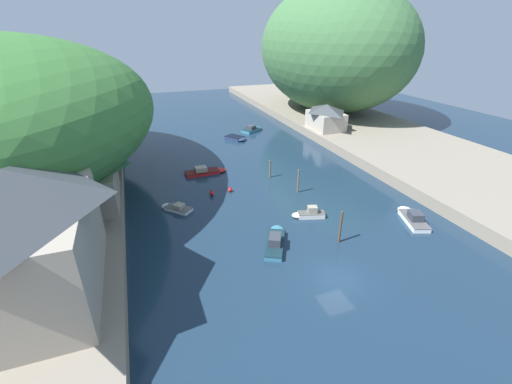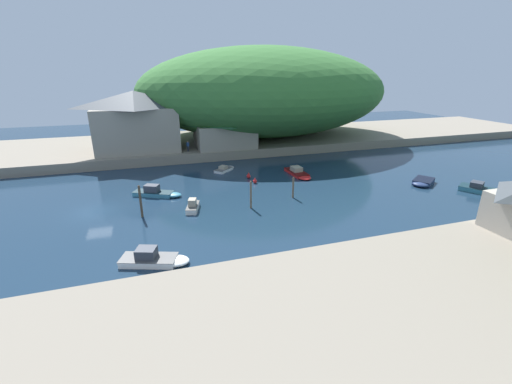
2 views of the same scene
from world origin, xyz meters
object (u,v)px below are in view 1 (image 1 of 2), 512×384
(right_bank_cottage, at_px, (326,116))
(boat_cabin_cruiser, at_px, (412,217))
(boat_far_right_bank, at_px, (275,240))
(boat_far_upstream, at_px, (237,138))
(boat_moored_right, at_px, (176,208))
(channel_buoy_far, at_px, (230,190))
(waterfront_building, at_px, (22,234))
(person_on_quay, at_px, (95,221))
(boathouse_shed, at_px, (77,178))
(boat_navy_launch, at_px, (206,171))
(channel_buoy_near, at_px, (212,193))
(boat_white_cruiser, at_px, (253,129))
(boat_small_dinghy, at_px, (308,214))

(right_bank_cottage, xyz_separation_m, boat_cabin_cruiser, (-6.90, -30.19, -3.42))
(boat_far_right_bank, bearing_deg, boat_far_upstream, 106.66)
(boat_moored_right, bearing_deg, channel_buoy_far, -24.31)
(waterfront_building, distance_m, person_on_quay, 9.09)
(boat_moored_right, bearing_deg, boat_cabin_cruiser, -68.19)
(boathouse_shed, bearing_deg, boat_cabin_cruiser, -21.91)
(boat_navy_launch, distance_m, boat_cabin_cruiser, 26.96)
(boat_moored_right, xyz_separation_m, person_on_quay, (-7.74, -4.29, 2.19))
(channel_buoy_near, bearing_deg, boat_moored_right, -154.38)
(waterfront_building, relative_size, boat_far_right_bank, 2.36)
(boat_moored_right, bearing_deg, boat_white_cruiser, 12.54)
(right_bank_cottage, bearing_deg, boat_far_upstream, 167.08)
(waterfront_building, bearing_deg, channel_buoy_near, 41.92)
(boathouse_shed, distance_m, boat_cabin_cruiser, 35.45)
(boat_white_cruiser, distance_m, person_on_quay, 41.45)
(boat_far_right_bank, relative_size, channel_buoy_near, 7.10)
(waterfront_building, xyz_separation_m, boat_far_right_bank, (18.94, 1.84, -5.96))
(right_bank_cottage, bearing_deg, boathouse_shed, -156.69)
(boat_white_cruiser, bearing_deg, channel_buoy_near, -59.57)
(channel_buoy_near, height_order, channel_buoy_far, channel_buoy_near)
(boat_moored_right, bearing_deg, boat_small_dinghy, -69.42)
(boat_small_dinghy, xyz_separation_m, boat_moored_right, (-13.21, 6.55, -0.14))
(boat_far_right_bank, bearing_deg, boat_moored_right, 155.82)
(boat_cabin_cruiser, bearing_deg, person_on_quay, -172.55)
(boat_far_upstream, height_order, channel_buoy_far, channel_buoy_far)
(boathouse_shed, distance_m, boat_far_right_bank, 21.59)
(boat_white_cruiser, xyz_separation_m, boat_far_right_bank, (-10.88, -37.46, 0.01))
(boathouse_shed, height_order, channel_buoy_near, boathouse_shed)
(right_bank_cottage, bearing_deg, person_on_quay, -148.13)
(boat_far_right_bank, distance_m, channel_buoy_near, 12.65)
(boat_small_dinghy, relative_size, boat_far_right_bank, 0.63)
(waterfront_building, bearing_deg, boat_navy_launch, 52.09)
(boat_white_cruiser, xyz_separation_m, channel_buoy_far, (-11.80, -25.09, -0.07))
(boat_navy_launch, xyz_separation_m, boat_white_cruiser, (13.37, 18.16, 0.07))
(boat_navy_launch, xyz_separation_m, person_on_quay, (-13.19, -13.60, 2.14))
(right_bank_cottage, xyz_separation_m, boat_small_dinghy, (-16.95, -25.83, -3.42))
(boat_small_dinghy, bearing_deg, boat_cabin_cruiser, -97.18)
(waterfront_building, distance_m, channel_buoy_near, 21.88)
(boat_far_right_bank, distance_m, channel_buoy_far, 12.40)
(right_bank_cottage, xyz_separation_m, boat_far_upstream, (-16.00, 3.67, -3.51))
(boathouse_shed, bearing_deg, channel_buoy_near, 0.01)
(boat_navy_launch, relative_size, boat_far_upstream, 1.31)
(boat_far_right_bank, bearing_deg, right_bank_cottage, 80.14)
(boat_navy_launch, relative_size, channel_buoy_near, 7.07)
(boat_small_dinghy, height_order, channel_buoy_far, boat_small_dinghy)
(boat_cabin_cruiser, distance_m, boat_moored_right, 25.70)
(channel_buoy_far, bearing_deg, boat_far_upstream, 70.84)
(right_bank_cottage, xyz_separation_m, boat_navy_launch, (-24.72, -9.97, -3.50))
(boat_moored_right, distance_m, boat_far_right_bank, 12.76)
(boat_small_dinghy, distance_m, boat_moored_right, 14.75)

